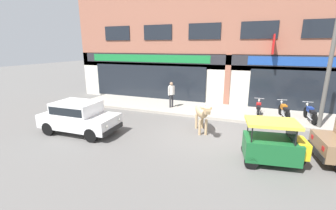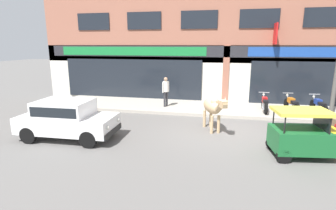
{
  "view_description": "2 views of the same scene",
  "coord_description": "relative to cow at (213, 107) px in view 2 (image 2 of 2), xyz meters",
  "views": [
    {
      "loc": [
        1.57,
        -9.51,
        3.88
      ],
      "look_at": [
        -2.45,
        1.0,
        0.94
      ],
      "focal_mm": 24.0,
      "sensor_mm": 36.0,
      "label": 1
    },
    {
      "loc": [
        -0.12,
        -10.18,
        3.47
      ],
      "look_at": [
        -2.5,
        1.0,
        0.8
      ],
      "focal_mm": 28.0,
      "sensor_mm": 36.0,
      "label": 2
    }
  ],
  "objects": [
    {
      "name": "ground_plane",
      "position": [
        0.49,
        -0.23,
        -1.01
      ],
      "size": [
        90.0,
        90.0,
        0.0
      ],
      "primitive_type": "plane",
      "color": "#605E5B"
    },
    {
      "name": "sidewalk",
      "position": [
        0.49,
        3.58,
        -0.93
      ],
      "size": [
        19.0,
        3.21,
        0.15
      ],
      "primitive_type": "cube",
      "color": "#A8A093",
      "rests_on": "ground"
    },
    {
      "name": "shop_building",
      "position": [
        0.49,
        5.44,
        2.79
      ],
      "size": [
        23.0,
        1.4,
        8.03
      ],
      "color": "#9E604C",
      "rests_on": "ground"
    },
    {
      "name": "cow",
      "position": [
        0.0,
        0.0,
        0.0
      ],
      "size": [
        1.14,
        2.01,
        1.61
      ],
      "color": "tan",
      "rests_on": "ground"
    },
    {
      "name": "car_1",
      "position": [
        -5.25,
        -2.06,
        -0.19
      ],
      "size": [
        3.65,
        1.7,
        1.46
      ],
      "color": "black",
      "rests_on": "ground"
    },
    {
      "name": "auto_rickshaw",
      "position": [
        2.88,
        -2.0,
        -0.35
      ],
      "size": [
        2.08,
        1.4,
        1.52
      ],
      "color": "black",
      "rests_on": "ground"
    },
    {
      "name": "motorcycle_0",
      "position": [
        2.46,
        3.19,
        -0.47
      ],
      "size": [
        0.52,
        1.81,
        0.88
      ],
      "color": "black",
      "rests_on": "sidewalk"
    },
    {
      "name": "motorcycle_1",
      "position": [
        3.75,
        3.25,
        -0.47
      ],
      "size": [
        0.55,
        1.8,
        0.88
      ],
      "color": "black",
      "rests_on": "sidewalk"
    },
    {
      "name": "motorcycle_2",
      "position": [
        4.96,
        3.18,
        -0.47
      ],
      "size": [
        0.52,
        1.81,
        0.88
      ],
      "color": "black",
      "rests_on": "sidewalk"
    },
    {
      "name": "pedestrian",
      "position": [
        -2.64,
        3.15,
        0.13
      ],
      "size": [
        0.32,
        0.44,
        1.6
      ],
      "color": "#2D2D33",
      "rests_on": "sidewalk"
    }
  ]
}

